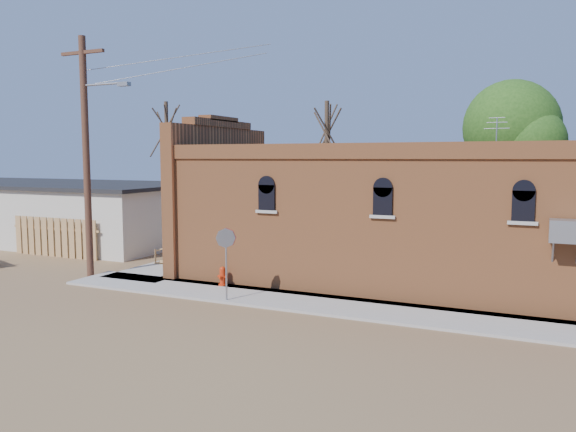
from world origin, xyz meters
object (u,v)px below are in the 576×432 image
at_px(fire_hydrant, 223,276).
at_px(utility_pole, 87,151).
at_px(stop_sign, 226,245).
at_px(trash_barrel, 203,256).
at_px(brick_bar, 372,216).

bearing_deg(fire_hydrant, utility_pole, -153.72).
bearing_deg(stop_sign, utility_pole, 154.42).
xyz_separation_m(stop_sign, trash_barrel, (-3.86, 4.58, -1.37)).
distance_m(fire_hydrant, trash_barrel, 3.97).
bearing_deg(fire_hydrant, trash_barrel, 154.23).
distance_m(brick_bar, trash_barrel, 7.25).
xyz_separation_m(fire_hydrant, trash_barrel, (-2.70, 2.91, 0.05)).
bearing_deg(utility_pole, brick_bar, 23.69).
relative_size(brick_bar, trash_barrel, 21.76).
relative_size(utility_pole, trash_barrel, 11.94).
bearing_deg(stop_sign, trash_barrel, 114.65).
relative_size(stop_sign, trash_barrel, 3.02).
bearing_deg(trash_barrel, brick_bar, 7.47).
height_order(brick_bar, utility_pole, utility_pole).
relative_size(fire_hydrant, trash_barrel, 0.89).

